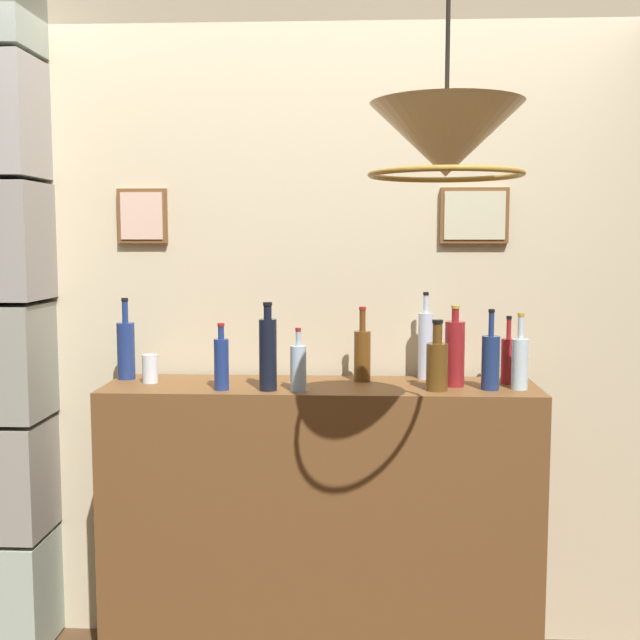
% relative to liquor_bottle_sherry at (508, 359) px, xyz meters
% --- Properties ---
extents(panelled_rear_partition, '(3.30, 0.15, 2.88)m').
position_rel_liquor_bottle_sherry_xyz_m(panelled_rear_partition, '(-0.71, 0.22, 0.32)').
color(panelled_rear_partition, beige).
rests_on(panelled_rear_partition, ground).
extents(bar_shelf_unit, '(1.62, 0.41, 1.11)m').
position_rel_liquor_bottle_sherry_xyz_m(bar_shelf_unit, '(-0.71, -0.06, -0.65)').
color(bar_shelf_unit, brown).
rests_on(bar_shelf_unit, ground).
extents(liquor_bottle_sherry, '(0.05, 0.05, 0.26)m').
position_rel_liquor_bottle_sherry_xyz_m(liquor_bottle_sherry, '(0.00, 0.00, 0.00)').
color(liquor_bottle_sherry, maroon).
rests_on(liquor_bottle_sherry, bar_shelf_unit).
extents(liquor_bottle_mezcal, '(0.07, 0.07, 0.30)m').
position_rel_liquor_bottle_sherry_xyz_m(liquor_bottle_mezcal, '(-0.21, -0.06, 0.03)').
color(liquor_bottle_mezcal, maroon).
rests_on(liquor_bottle_mezcal, bar_shelf_unit).
extents(liquor_bottle_whiskey, '(0.05, 0.05, 0.24)m').
position_rel_liquor_bottle_sherry_xyz_m(liquor_bottle_whiskey, '(-1.06, -0.17, 0.01)').
color(liquor_bottle_whiskey, navy).
rests_on(liquor_bottle_whiskey, bar_shelf_unit).
extents(liquor_bottle_gin, '(0.07, 0.07, 0.32)m').
position_rel_liquor_bottle_sherry_xyz_m(liquor_bottle_gin, '(-1.47, 0.03, 0.03)').
color(liquor_bottle_gin, navy).
rests_on(liquor_bottle_gin, bar_shelf_unit).
extents(liquor_bottle_vodka, '(0.08, 0.08, 0.26)m').
position_rel_liquor_bottle_sherry_xyz_m(liquor_bottle_vodka, '(-0.28, -0.15, 0.01)').
color(liquor_bottle_vodka, brown).
rests_on(liquor_bottle_vodka, bar_shelf_unit).
extents(liquor_bottle_brandy, '(0.06, 0.06, 0.23)m').
position_rel_liquor_bottle_sherry_xyz_m(liquor_bottle_brandy, '(-0.78, -0.18, -0.01)').
color(liquor_bottle_brandy, '#A2BAD3').
rests_on(liquor_bottle_brandy, bar_shelf_unit).
extents(liquor_bottle_port, '(0.06, 0.06, 0.34)m').
position_rel_liquor_bottle_sherry_xyz_m(liquor_bottle_port, '(-0.30, 0.09, 0.04)').
color(liquor_bottle_port, silver).
rests_on(liquor_bottle_port, bar_shelf_unit).
extents(liquor_bottle_amaro, '(0.06, 0.06, 0.28)m').
position_rel_liquor_bottle_sherry_xyz_m(liquor_bottle_amaro, '(0.02, -0.11, 0.01)').
color(liquor_bottle_amaro, silver).
rests_on(liquor_bottle_amaro, bar_shelf_unit).
extents(liquor_bottle_vermouth, '(0.06, 0.06, 0.29)m').
position_rel_liquor_bottle_sherry_xyz_m(liquor_bottle_vermouth, '(-0.55, 0.03, 0.01)').
color(liquor_bottle_vermouth, brown).
rests_on(liquor_bottle_vermouth, bar_shelf_unit).
extents(liquor_bottle_rye, '(0.07, 0.07, 0.29)m').
position_rel_liquor_bottle_sherry_xyz_m(liquor_bottle_rye, '(-0.09, -0.12, 0.01)').
color(liquor_bottle_rye, navy).
rests_on(liquor_bottle_rye, bar_shelf_unit).
extents(liquor_bottle_rum, '(0.06, 0.06, 0.32)m').
position_rel_liquor_bottle_sherry_xyz_m(liquor_bottle_rum, '(-0.89, -0.17, 0.04)').
color(liquor_bottle_rum, black).
rests_on(liquor_bottle_rum, bar_shelf_unit).
extents(glass_tumbler_rocks, '(0.06, 0.06, 0.11)m').
position_rel_liquor_bottle_sherry_xyz_m(glass_tumbler_rocks, '(-1.36, -0.05, -0.04)').
color(glass_tumbler_rocks, silver).
rests_on(glass_tumbler_rocks, bar_shelf_unit).
extents(pendant_lamp, '(0.42, 0.42, 0.49)m').
position_rel_liquor_bottle_sherry_xyz_m(pendant_lamp, '(-0.33, -0.80, 0.71)').
color(pendant_lamp, beige).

